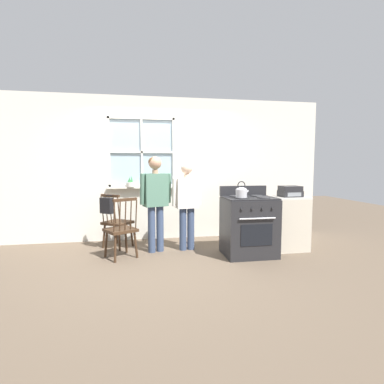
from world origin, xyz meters
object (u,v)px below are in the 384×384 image
(stereo, at_px, (290,191))
(person_teen_center, at_px, (187,199))
(person_elderly_left, at_px, (155,194))
(side_counter, at_px, (289,223))
(chair_by_window, at_px, (117,223))
(kettle, at_px, (241,192))
(handbag, at_px, (107,205))
(potted_plant, at_px, (131,183))
(chair_near_wall, at_px, (121,230))
(stove, at_px, (249,226))

(stereo, bearing_deg, person_teen_center, 170.09)
(person_elderly_left, relative_size, side_counter, 1.74)
(chair_by_window, xyz_separation_m, side_counter, (2.87, -0.62, 0.02))
(person_elderly_left, relative_size, kettle, 6.32)
(person_teen_center, xyz_separation_m, side_counter, (1.70, -0.28, -0.42))
(stereo, bearing_deg, handbag, 171.33)
(potted_plant, xyz_separation_m, stereo, (2.63, -1.08, -0.09))
(person_teen_center, distance_m, potted_plant, 1.23)
(person_elderly_left, bearing_deg, person_teen_center, -14.62)
(person_elderly_left, relative_size, handbag, 5.09)
(chair_near_wall, relative_size, stereo, 2.76)
(person_elderly_left, xyz_separation_m, stove, (1.44, -0.44, -0.48))
(chair_by_window, height_order, potted_plant, potted_plant)
(chair_by_window, xyz_separation_m, kettle, (1.91, -0.95, 0.59))
(potted_plant, relative_size, side_counter, 0.23)
(handbag, bearing_deg, potted_plant, 58.33)
(kettle, distance_m, side_counter, 1.16)
(handbag, bearing_deg, chair_by_window, 52.61)
(stove, bearing_deg, kettle, -143.47)
(person_elderly_left, distance_m, stereo, 2.24)
(stove, bearing_deg, chair_by_window, 158.60)
(chair_near_wall, height_order, kettle, kettle)
(chair_by_window, bearing_deg, chair_near_wall, 137.35)
(person_teen_center, height_order, potted_plant, person_teen_center)
(person_teen_center, bearing_deg, handbag, 165.05)
(chair_near_wall, relative_size, stove, 0.87)
(chair_by_window, bearing_deg, person_teen_center, -159.20)
(chair_by_window, relative_size, side_counter, 1.04)
(potted_plant, distance_m, stereo, 2.84)
(chair_near_wall, relative_size, person_teen_center, 0.64)
(potted_plant, bearing_deg, chair_by_window, -118.94)
(stove, distance_m, handbag, 2.34)
(chair_near_wall, height_order, handbag, same)
(side_counter, bearing_deg, person_elderly_left, 173.61)
(person_teen_center, relative_size, handbag, 4.76)
(chair_by_window, bearing_deg, stove, -164.01)
(handbag, xyz_separation_m, stereo, (3.01, -0.46, 0.22))
(chair_near_wall, xyz_separation_m, stove, (1.98, -0.20, 0.04))
(side_counter, relative_size, stereo, 2.65)
(handbag, bearing_deg, kettle, -20.39)
(chair_near_wall, xyz_separation_m, handbag, (-0.25, 0.43, 0.33))
(person_teen_center, xyz_separation_m, stereo, (1.70, -0.30, 0.12))
(handbag, bearing_deg, person_teen_center, -7.05)
(person_teen_center, relative_size, stereo, 4.29)
(potted_plant, height_order, handbag, potted_plant)
(kettle, bearing_deg, side_counter, 18.67)
(chair_near_wall, xyz_separation_m, potted_plant, (0.13, 1.04, 0.65))
(chair_by_window, height_order, chair_near_wall, same)
(potted_plant, distance_m, handbag, 0.79)
(stereo, bearing_deg, kettle, -162.45)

